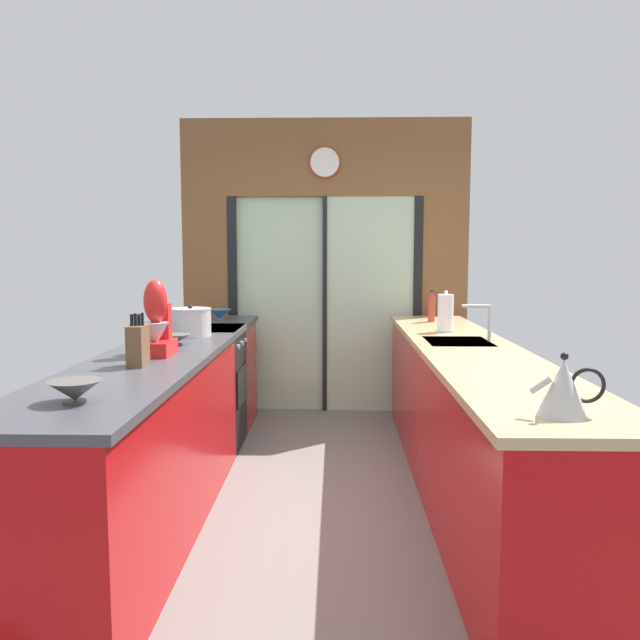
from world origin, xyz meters
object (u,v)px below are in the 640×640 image
at_px(stock_pot, 190,322).
at_px(soap_bottle, 432,308).
at_px(mixing_bowl_mid, 175,339).
at_px(paper_towel_roll, 445,313).
at_px(kettle, 564,388).
at_px(mixing_bowl_far, 220,314).
at_px(oven_range, 204,388).
at_px(knife_block, 138,345).
at_px(stand_mixer, 157,326).
at_px(mixing_bowl_near, 75,391).

xyz_separation_m(stock_pot, soap_bottle, (1.78, 0.93, 0.02)).
relative_size(mixing_bowl_mid, stock_pot, 0.68).
bearing_deg(paper_towel_roll, kettle, -89.94).
distance_m(mixing_bowl_mid, kettle, 2.45).
height_order(mixing_bowl_far, kettle, kettle).
relative_size(oven_range, knife_block, 3.42).
bearing_deg(soap_bottle, stand_mixer, -135.56).
distance_m(mixing_bowl_far, knife_block, 2.25).
distance_m(oven_range, mixing_bowl_far, 0.79).
bearing_deg(mixing_bowl_far, mixing_bowl_near, -90.00).
distance_m(kettle, soap_bottle, 3.03).
height_order(knife_block, paper_towel_roll, paper_towel_roll).
xyz_separation_m(knife_block, kettle, (1.78, -0.94, -0.01)).
relative_size(stock_pot, paper_towel_roll, 0.95).
height_order(oven_range, stand_mixer, stand_mixer).
height_order(stock_pot, paper_towel_roll, paper_towel_roll).
relative_size(mixing_bowl_near, kettle, 0.77).
bearing_deg(mixing_bowl_near, paper_towel_roll, 51.06).
relative_size(mixing_bowl_near, stock_pot, 0.71).
height_order(oven_range, mixing_bowl_mid, mixing_bowl_mid).
relative_size(mixing_bowl_far, paper_towel_roll, 0.68).
bearing_deg(mixing_bowl_far, stock_pot, -90.00).
bearing_deg(knife_block, stand_mixer, 90.00).
relative_size(oven_range, mixing_bowl_mid, 4.75).
height_order(stock_pot, kettle, kettle).
bearing_deg(mixing_bowl_mid, stand_mixer, -90.00).
distance_m(mixing_bowl_far, kettle, 3.65).
bearing_deg(stock_pot, mixing_bowl_mid, -90.00).
xyz_separation_m(mixing_bowl_near, soap_bottle, (1.78, 2.87, 0.07)).
height_order(mixing_bowl_far, knife_block, knife_block).
relative_size(oven_range, soap_bottle, 3.56).
bearing_deg(soap_bottle, mixing_bowl_mid, -142.63).
distance_m(knife_block, paper_towel_roll, 2.28).
bearing_deg(paper_towel_roll, mixing_bowl_far, 155.27).
bearing_deg(kettle, oven_range, 124.85).
distance_m(oven_range, stock_pot, 0.74).
bearing_deg(mixing_bowl_mid, mixing_bowl_near, -90.00).
distance_m(kettle, paper_towel_roll, 2.37).
height_order(oven_range, kettle, kettle).
relative_size(mixing_bowl_far, soap_bottle, 0.79).
bearing_deg(paper_towel_roll, oven_range, 173.11).
distance_m(mixing_bowl_near, stock_pot, 1.93).
height_order(kettle, paper_towel_roll, paper_towel_roll).
distance_m(oven_range, kettle, 3.20).
xyz_separation_m(stand_mixer, stock_pot, (-0.00, 0.81, -0.07)).
bearing_deg(knife_block, mixing_bowl_near, -90.00).
relative_size(mixing_bowl_mid, paper_towel_roll, 0.65).
relative_size(mixing_bowl_far, kettle, 0.77).
relative_size(kettle, soap_bottle, 1.02).
xyz_separation_m(mixing_bowl_near, paper_towel_roll, (1.78, 2.20, 0.09)).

